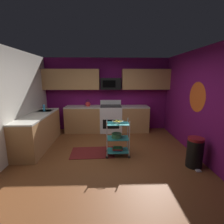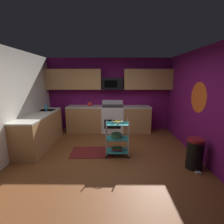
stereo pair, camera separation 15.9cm
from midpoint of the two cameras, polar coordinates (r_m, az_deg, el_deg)
The scene contains 17 objects.
floor at distance 4.23m, azimuth -0.80°, elevation -15.64°, with size 4.40×4.80×0.04m, color brown.
wall_back at distance 6.22m, azimuth -0.32°, elevation 5.96°, with size 4.52×0.06×2.60m, color #6B1156.
wall_left at distance 4.46m, azimuth -30.89°, elevation 2.03°, with size 0.06×4.80×2.60m, color silver.
wall_right at distance 4.36m, azimuth 29.89°, elevation 1.97°, with size 0.06×4.80×2.60m, color #6B1156.
wall_flower_decal at distance 4.56m, azimuth 28.16°, elevation 4.39°, with size 0.73×0.73×0.00m, color #E5591E.
counter_run at distance 5.57m, azimuth -8.67°, elevation -3.61°, with size 3.66×2.66×0.92m.
oven_range at distance 6.03m, azimuth 0.94°, elevation -2.15°, with size 0.76×0.65×1.10m.
upper_cabinets at distance 5.99m, azimuth -0.64°, elevation 11.01°, with size 4.40×0.33×0.70m.
microwave at distance 5.97m, azimuth 0.97°, elevation 9.57°, with size 0.70×0.39×0.40m.
rolling_cart at distance 4.19m, azimuth 2.89°, elevation -8.84°, with size 0.60×0.38×0.91m.
fruit_bowl at distance 4.06m, azimuth 2.95°, elevation -3.23°, with size 0.27×0.27×0.07m.
mixing_bowl_large at distance 4.16m, azimuth 2.55°, elevation -7.98°, with size 0.25×0.25×0.11m.
book_stack at distance 4.29m, azimuth 2.85°, elevation -12.36°, with size 0.26×0.20×0.08m.
kettle at distance 5.97m, azimuth -6.79°, elevation 2.71°, with size 0.21×0.18×0.26m.
dish_soap_bottle at distance 5.48m, azimuth -20.74°, elevation 1.46°, with size 0.06×0.06×0.20m, color #2D8CBF.
trash_can at distance 4.11m, azimuth 27.30°, elevation -12.48°, with size 0.34×0.42×0.66m.
floor_rug at distance 4.52m, azimuth -5.63°, elevation -13.41°, with size 1.10×0.70×0.01m, color maroon.
Camera 2 is at (0.17, -3.75, 1.92)m, focal length 26.94 mm.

